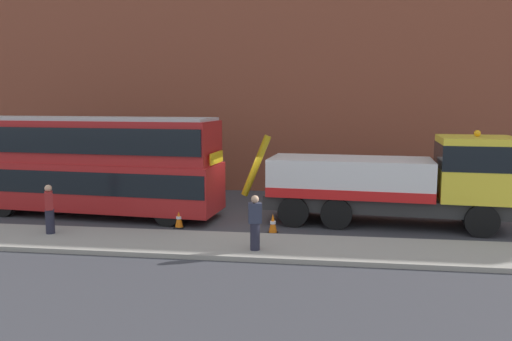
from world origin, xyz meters
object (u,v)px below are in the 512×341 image
at_px(recovery_tow_truck, 397,180).
at_px(traffic_cone_near_bus, 179,219).
at_px(double_decker_bus, 88,162).
at_px(pedestrian_bystander, 255,223).
at_px(pedestrian_onlooker, 49,210).
at_px(traffic_cone_midway, 273,224).

distance_m(recovery_tow_truck, traffic_cone_near_bus, 8.36).
distance_m(double_decker_bus, pedestrian_bystander, 8.90).
bearing_deg(recovery_tow_truck, pedestrian_onlooker, -158.73).
bearing_deg(recovery_tow_truck, double_decker_bus, -175.14).
xyz_separation_m(recovery_tow_truck, double_decker_bus, (-12.38, 0.04, 0.47)).
relative_size(pedestrian_onlooker, traffic_cone_midway, 2.38).
distance_m(recovery_tow_truck, pedestrian_bystander, 6.60).
bearing_deg(pedestrian_bystander, pedestrian_onlooker, 68.61).
relative_size(traffic_cone_near_bus, traffic_cone_midway, 1.00).
relative_size(recovery_tow_truck, traffic_cone_near_bus, 14.21).
bearing_deg(traffic_cone_midway, traffic_cone_near_bus, 175.39).
bearing_deg(traffic_cone_midway, pedestrian_bystander, -95.98).
xyz_separation_m(recovery_tow_truck, pedestrian_bystander, (-4.80, -4.46, -0.77)).
bearing_deg(traffic_cone_midway, recovery_tow_truck, 22.27).
distance_m(double_decker_bus, traffic_cone_near_bus, 4.96).
bearing_deg(pedestrian_onlooker, double_decker_bus, 64.35).
bearing_deg(traffic_cone_near_bus, traffic_cone_midway, -4.61).
bearing_deg(traffic_cone_near_bus, pedestrian_onlooker, -154.08).
bearing_deg(recovery_tow_truck, traffic_cone_near_bus, -163.97).
height_order(double_decker_bus, traffic_cone_midway, double_decker_bus).
distance_m(recovery_tow_truck, double_decker_bus, 12.39).
bearing_deg(traffic_cone_near_bus, double_decker_bus, 159.43).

